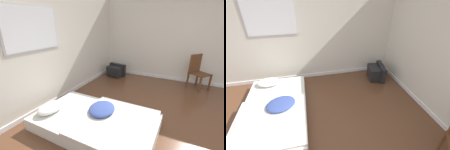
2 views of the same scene
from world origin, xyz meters
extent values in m
cube|color=silver|center=(0.00, 2.56, 1.30)|extent=(7.85, 0.06, 2.60)
cube|color=white|center=(0.00, 2.52, 0.04)|extent=(7.85, 0.02, 0.09)
cube|color=silver|center=(-0.27, 2.52, 1.62)|extent=(1.13, 0.01, 0.81)
cube|color=white|center=(-0.27, 2.51, 1.62)|extent=(1.06, 0.01, 0.74)
cube|color=silver|center=(-0.32, 1.22, 0.11)|extent=(1.22, 2.06, 0.21)
ellipsoid|color=white|center=(-0.53, 2.02, 0.28)|extent=(0.52, 0.34, 0.14)
cube|color=silver|center=(-0.33, 0.83, 0.24)|extent=(1.24, 1.20, 0.05)
ellipsoid|color=#384C93|center=(-0.17, 1.16, 0.30)|extent=(0.65, 0.59, 0.11)
cube|color=black|center=(2.16, 2.04, 0.19)|extent=(0.35, 0.53, 0.32)
cube|color=black|center=(2.35, 2.01, 0.20)|extent=(0.22, 0.61, 0.40)
cube|color=black|center=(2.41, 2.00, 0.21)|extent=(0.09, 0.48, 0.29)
cube|color=brown|center=(2.29, -0.17, 0.21)|extent=(0.05, 0.05, 0.42)
camera|label=1|loc=(-2.14, -0.02, 1.73)|focal=24.00mm
camera|label=2|loc=(0.41, -1.17, 2.29)|focal=24.00mm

